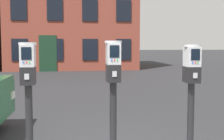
% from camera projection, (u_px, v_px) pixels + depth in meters
% --- Properties ---
extents(parking_meter_near_kerb, '(0.22, 0.25, 1.46)m').
position_uv_depth(parking_meter_near_kerb, '(28.00, 79.00, 3.81)').
color(parking_meter_near_kerb, black).
rests_on(parking_meter_near_kerb, sidewalk_slab).
extents(parking_meter_twin_adjacent, '(0.22, 0.25, 1.49)m').
position_uv_depth(parking_meter_twin_adjacent, '(113.00, 77.00, 3.97)').
color(parking_meter_twin_adjacent, black).
rests_on(parking_meter_twin_adjacent, sidewalk_slab).
extents(parking_meter_end_of_row, '(0.22, 0.25, 1.44)m').
position_uv_depth(parking_meter_end_of_row, '(191.00, 78.00, 4.13)').
color(parking_meter_end_of_row, black).
rests_on(parking_meter_end_of_row, sidewalk_slab).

